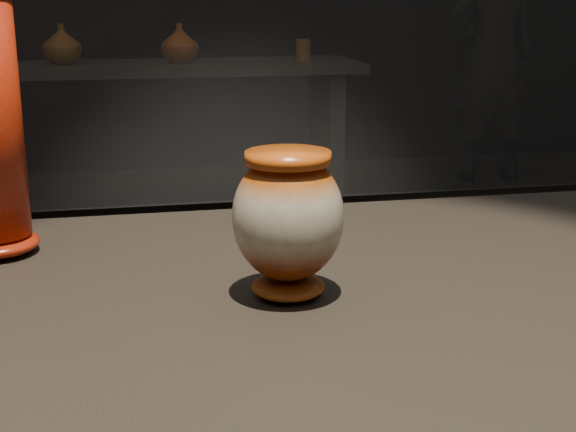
# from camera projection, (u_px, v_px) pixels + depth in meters

# --- Properties ---
(main_vase) EXTENTS (0.16, 0.16, 0.17)m
(main_vase) POSITION_uv_depth(u_px,v_px,m) (288.00, 219.00, 0.91)
(main_vase) COLOR #672709
(main_vase) RESTS_ON display_plinth
(back_shelf) EXTENTS (2.00, 0.60, 0.90)m
(back_shelf) POSITION_uv_depth(u_px,v_px,m) (168.00, 114.00, 4.18)
(back_shelf) COLOR black
(back_shelf) RESTS_ON ground
(back_vase_left) EXTENTS (0.26, 0.26, 0.20)m
(back_vase_left) POSITION_uv_depth(u_px,v_px,m) (62.00, 44.00, 4.00)
(back_vase_left) COLOR #9E5B17
(back_vase_left) RESTS_ON back_shelf
(back_vase_mid) EXTENTS (0.22, 0.22, 0.20)m
(back_vase_mid) POSITION_uv_depth(u_px,v_px,m) (180.00, 43.00, 4.05)
(back_vase_mid) COLOR #672709
(back_vase_mid) RESTS_ON back_shelf
(back_vase_right) EXTENTS (0.07, 0.07, 0.11)m
(back_vase_right) POSITION_uv_depth(u_px,v_px,m) (303.00, 50.00, 4.18)
(back_vase_right) COLOR #9E5B17
(back_vase_right) RESTS_ON back_shelf
(visitor) EXTENTS (0.63, 0.42, 1.70)m
(visitor) POSITION_uv_depth(u_px,v_px,m) (493.00, 55.00, 5.32)
(visitor) COLOR black
(visitor) RESTS_ON ground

